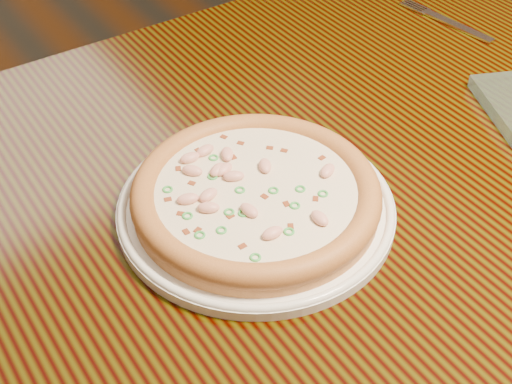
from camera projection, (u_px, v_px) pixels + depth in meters
ground at (157, 196)px, 1.95m from camera, size 9.00×9.00×0.00m
hero_table at (310, 210)px, 0.95m from camera, size 1.20×0.80×0.75m
plate at (256, 206)px, 0.80m from camera, size 0.31×0.31×0.02m
pizza at (256, 194)px, 0.78m from camera, size 0.28×0.28×0.03m
fork at (449, 22)px, 1.13m from camera, size 0.04×0.18×0.00m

